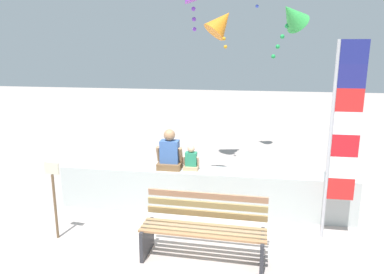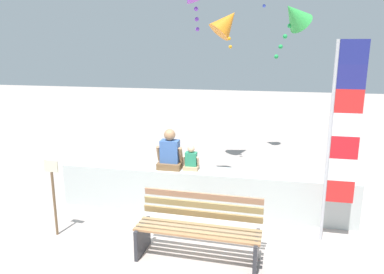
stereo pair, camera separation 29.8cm
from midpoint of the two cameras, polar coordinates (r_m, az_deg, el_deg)
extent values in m
plane|color=#B2A49C|center=(5.96, 1.25, -15.70)|extent=(40.00, 40.00, 0.00)
cube|color=#B7BDBB|center=(6.79, 3.02, -8.23)|extent=(5.23, 0.51, 0.78)
cube|color=#A4724A|center=(5.17, 2.09, -14.96)|extent=(1.75, 0.14, 0.03)
cube|color=#9E7F56|center=(5.26, 2.35, -14.38)|extent=(1.75, 0.14, 0.03)
cube|color=#987B5A|center=(5.36, 2.60, -13.83)|extent=(1.75, 0.14, 0.03)
cube|color=#987851|center=(5.46, 2.84, -13.29)|extent=(1.75, 0.14, 0.03)
cube|color=olive|center=(5.50, 3.08, -11.68)|extent=(1.75, 0.11, 0.10)
cube|color=#9B8352|center=(5.46, 3.14, -10.35)|extent=(1.75, 0.11, 0.10)
cube|color=#A47558|center=(5.43, 3.20, -9.01)|extent=(1.75, 0.11, 0.10)
cube|color=#2D2D33|center=(5.61, -6.03, -15.13)|extent=(0.07, 0.53, 0.45)
cube|color=#2D2D33|center=(5.34, 11.45, -16.97)|extent=(0.07, 0.53, 0.45)
cube|color=brown|center=(6.75, -2.10, -4.32)|extent=(0.42, 0.35, 0.12)
cube|color=#395D9E|center=(6.67, -2.12, -2.20)|extent=(0.33, 0.21, 0.40)
cylinder|color=#9D7452|center=(6.72, -3.83, -2.53)|extent=(0.07, 0.16, 0.29)
cylinder|color=#9D7452|center=(6.62, -0.46, -2.74)|extent=(0.07, 0.16, 0.29)
sphere|color=#9D7452|center=(6.59, -2.14, 0.33)|extent=(0.20, 0.20, 0.20)
cube|color=tan|center=(6.68, 1.15, -4.71)|extent=(0.26, 0.21, 0.07)
cube|color=#28835E|center=(6.63, 1.16, -3.39)|extent=(0.20, 0.13, 0.25)
cylinder|color=#E0A986|center=(6.65, 0.07, -3.60)|extent=(0.04, 0.10, 0.18)
cylinder|color=#E0A986|center=(6.60, 2.20, -3.73)|extent=(0.04, 0.10, 0.18)
sphere|color=#E0A986|center=(6.57, 1.16, -1.83)|extent=(0.12, 0.12, 0.12)
cylinder|color=#B7B7BC|center=(5.84, 21.57, -1.28)|extent=(0.05, 0.05, 3.02)
cube|color=red|center=(6.09, 23.02, -7.70)|extent=(0.39, 0.02, 0.34)
cube|color=white|center=(5.98, 23.33, -4.67)|extent=(0.39, 0.02, 0.34)
cube|color=red|center=(5.89, 23.64, -1.53)|extent=(0.39, 0.02, 0.34)
cube|color=white|center=(5.82, 23.96, 1.70)|extent=(0.39, 0.02, 0.34)
cube|color=red|center=(5.76, 24.29, 5.00)|extent=(0.39, 0.02, 0.34)
cube|color=navy|center=(5.73, 24.63, 8.35)|extent=(0.39, 0.02, 0.34)
cube|color=navy|center=(5.71, 24.98, 11.73)|extent=(0.39, 0.02, 0.34)
sphere|color=#4159E4|center=(9.93, 11.86, 19.03)|extent=(0.08, 0.08, 0.08)
sphere|color=purple|center=(7.42, 1.85, 18.99)|extent=(0.08, 0.08, 0.08)
sphere|color=purple|center=(7.50, 1.93, 17.55)|extent=(0.08, 0.08, 0.08)
sphere|color=purple|center=(7.59, 2.01, 16.15)|extent=(0.08, 0.08, 0.08)
cone|color=green|center=(7.07, 16.64, 17.48)|extent=(0.76, 0.75, 0.62)
sphere|color=green|center=(7.13, 15.93, 16.04)|extent=(0.08, 0.08, 0.08)
sphere|color=green|center=(7.19, 15.24, 14.62)|extent=(0.08, 0.08, 0.08)
sphere|color=green|center=(7.26, 14.57, 13.22)|extent=(0.08, 0.08, 0.08)
sphere|color=green|center=(7.33, 13.93, 11.85)|extent=(0.08, 0.08, 0.08)
cone|color=orange|center=(8.92, 6.32, 17.03)|extent=(0.97, 0.85, 0.81)
sphere|color=orange|center=(8.81, 6.51, 15.89)|extent=(0.08, 0.08, 0.08)
sphere|color=orange|center=(8.72, 6.71, 14.72)|extent=(0.08, 0.08, 0.08)
sphere|color=orange|center=(8.62, 6.90, 13.53)|extent=(0.08, 0.08, 0.08)
cylinder|color=brown|center=(6.25, -18.98, -9.68)|extent=(0.04, 0.04, 1.05)
cube|color=beige|center=(6.04, -19.44, -4.24)|extent=(0.24, 0.05, 0.18)
camera|label=1|loc=(0.15, -88.69, 0.32)|focal=34.88mm
camera|label=2|loc=(0.15, 91.31, -0.32)|focal=34.88mm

